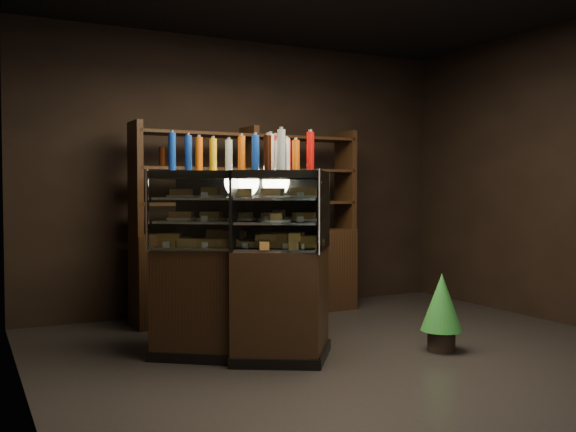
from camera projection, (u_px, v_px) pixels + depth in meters
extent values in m
plane|color=black|center=(372.00, 360.00, 5.03)|extent=(5.00, 5.00, 0.00)
cube|color=black|center=(246.00, 176.00, 7.20)|extent=(5.00, 0.02, 3.00)
cube|color=black|center=(26.00, 163.00, 3.84)|extent=(0.02, 5.00, 3.00)
cube|color=black|center=(280.00, 297.00, 5.42)|extent=(1.25, 1.49, 0.87)
cube|color=black|center=(280.00, 343.00, 5.44)|extent=(1.28, 1.53, 0.08)
cube|color=black|center=(280.00, 176.00, 5.38)|extent=(1.25, 1.49, 0.06)
cube|color=silver|center=(280.00, 244.00, 5.41)|extent=(1.17, 1.41, 0.02)
cube|color=silver|center=(280.00, 220.00, 5.40)|extent=(1.17, 1.41, 0.02)
cube|color=silver|center=(280.00, 198.00, 5.39)|extent=(1.17, 1.41, 0.02)
cube|color=white|center=(321.00, 209.00, 5.37)|extent=(0.68, 1.16, 0.62)
cylinder|color=silver|center=(320.00, 207.00, 6.04)|extent=(0.03, 0.03, 0.64)
cylinder|color=silver|center=(319.00, 212.00, 4.71)|extent=(0.03, 0.03, 0.64)
cube|color=black|center=(242.00, 302.00, 5.18)|extent=(1.47, 1.33, 0.87)
cube|color=black|center=(242.00, 350.00, 5.20)|extent=(1.51, 1.37, 0.08)
cube|color=black|center=(242.00, 175.00, 5.14)|extent=(1.47, 1.33, 0.06)
cube|color=silver|center=(242.00, 247.00, 5.16)|extent=(1.39, 1.26, 0.02)
cube|color=silver|center=(242.00, 221.00, 5.16)|extent=(1.39, 1.26, 0.02)
cube|color=silver|center=(242.00, 198.00, 5.15)|extent=(1.39, 1.26, 0.02)
cube|color=white|center=(231.00, 211.00, 4.81)|extent=(1.07, 0.81, 0.62)
cylinder|color=silver|center=(319.00, 212.00, 4.71)|extent=(0.03, 0.03, 0.64)
cylinder|color=silver|center=(147.00, 211.00, 4.94)|extent=(0.03, 0.03, 0.64)
cube|color=#B98F42|center=(279.00, 245.00, 4.84)|extent=(0.17, 0.20, 0.06)
cube|color=#B98F42|center=(281.00, 244.00, 5.00)|extent=(0.17, 0.20, 0.06)
cube|color=#B98F42|center=(282.00, 242.00, 5.16)|extent=(0.17, 0.20, 0.06)
cube|color=#B98F42|center=(283.00, 240.00, 5.32)|extent=(0.17, 0.20, 0.06)
cube|color=#B98F42|center=(284.00, 239.00, 5.48)|extent=(0.17, 0.20, 0.06)
cube|color=#B98F42|center=(286.00, 238.00, 5.64)|extent=(0.17, 0.20, 0.06)
cube|color=#B98F42|center=(287.00, 236.00, 5.80)|extent=(0.17, 0.20, 0.06)
cube|color=#B98F42|center=(288.00, 235.00, 5.96)|extent=(0.17, 0.20, 0.06)
cylinder|color=white|center=(275.00, 221.00, 4.89)|extent=(0.24, 0.24, 0.02)
cube|color=#B98F42|center=(275.00, 216.00, 4.89)|extent=(0.16, 0.19, 0.05)
cylinder|color=white|center=(278.00, 219.00, 5.14)|extent=(0.24, 0.24, 0.02)
cube|color=#B98F42|center=(278.00, 215.00, 5.14)|extent=(0.16, 0.19, 0.05)
cylinder|color=white|center=(280.00, 218.00, 5.40)|extent=(0.24, 0.24, 0.02)
cube|color=#B98F42|center=(280.00, 214.00, 5.39)|extent=(0.16, 0.19, 0.05)
cylinder|color=white|center=(282.00, 217.00, 5.65)|extent=(0.24, 0.24, 0.02)
cube|color=#B98F42|center=(282.00, 213.00, 5.65)|extent=(0.16, 0.19, 0.05)
cylinder|color=white|center=(284.00, 215.00, 5.90)|extent=(0.24, 0.24, 0.02)
cube|color=#B98F42|center=(284.00, 212.00, 5.90)|extent=(0.16, 0.19, 0.05)
cylinder|color=white|center=(275.00, 197.00, 4.88)|extent=(0.24, 0.24, 0.02)
cube|color=#B98F42|center=(275.00, 192.00, 4.88)|extent=(0.16, 0.19, 0.05)
cylinder|color=white|center=(278.00, 196.00, 5.14)|extent=(0.24, 0.24, 0.02)
cube|color=#B98F42|center=(278.00, 192.00, 5.13)|extent=(0.16, 0.19, 0.05)
cylinder|color=white|center=(280.00, 196.00, 5.39)|extent=(0.24, 0.24, 0.02)
cube|color=#B98F42|center=(280.00, 192.00, 5.39)|extent=(0.16, 0.19, 0.05)
cylinder|color=white|center=(282.00, 196.00, 5.64)|extent=(0.24, 0.24, 0.02)
cube|color=#B98F42|center=(282.00, 192.00, 5.64)|extent=(0.16, 0.19, 0.05)
cylinder|color=white|center=(284.00, 195.00, 5.89)|extent=(0.24, 0.24, 0.02)
cube|color=#B98F42|center=(284.00, 192.00, 5.89)|extent=(0.16, 0.19, 0.05)
cube|color=#B98F42|center=(174.00, 241.00, 5.23)|extent=(0.20, 0.18, 0.06)
cube|color=#B98F42|center=(193.00, 242.00, 5.20)|extent=(0.20, 0.18, 0.06)
cube|color=#B98F42|center=(212.00, 242.00, 5.17)|extent=(0.20, 0.18, 0.06)
cube|color=#B98F42|center=(231.00, 242.00, 5.14)|extent=(0.20, 0.18, 0.06)
cube|color=#B98F42|center=(251.00, 242.00, 5.12)|extent=(0.20, 0.18, 0.06)
cube|color=#B98F42|center=(270.00, 243.00, 5.09)|extent=(0.20, 0.18, 0.06)
cube|color=#B98F42|center=(290.00, 243.00, 5.06)|extent=(0.20, 0.18, 0.06)
cube|color=#B98F42|center=(310.00, 243.00, 5.03)|extent=(0.20, 0.18, 0.06)
cylinder|color=white|center=(182.00, 219.00, 5.24)|extent=(0.24, 0.24, 0.02)
cube|color=#B98F42|center=(182.00, 214.00, 5.24)|extent=(0.19, 0.17, 0.05)
cylinder|color=white|center=(211.00, 219.00, 5.20)|extent=(0.24, 0.24, 0.02)
cube|color=#B98F42|center=(211.00, 215.00, 5.20)|extent=(0.19, 0.17, 0.05)
cylinder|color=white|center=(242.00, 219.00, 5.15)|extent=(0.24, 0.24, 0.02)
cube|color=#B98F42|center=(242.00, 215.00, 5.15)|extent=(0.19, 0.17, 0.05)
cylinder|color=white|center=(273.00, 219.00, 5.11)|extent=(0.24, 0.24, 0.02)
cube|color=#B98F42|center=(273.00, 215.00, 5.11)|extent=(0.19, 0.17, 0.05)
cylinder|color=white|center=(304.00, 220.00, 5.07)|extent=(0.24, 0.24, 0.02)
cube|color=#B98F42|center=(304.00, 215.00, 5.07)|extent=(0.19, 0.17, 0.05)
cylinder|color=white|center=(181.00, 196.00, 5.23)|extent=(0.24, 0.24, 0.02)
cube|color=#B98F42|center=(181.00, 192.00, 5.23)|extent=(0.19, 0.17, 0.05)
cylinder|color=white|center=(211.00, 196.00, 5.19)|extent=(0.24, 0.24, 0.02)
cube|color=#B98F42|center=(211.00, 192.00, 5.19)|extent=(0.19, 0.17, 0.05)
cylinder|color=white|center=(242.00, 196.00, 5.15)|extent=(0.24, 0.24, 0.02)
cube|color=#B98F42|center=(242.00, 192.00, 5.15)|extent=(0.19, 0.17, 0.05)
cylinder|color=white|center=(273.00, 196.00, 5.10)|extent=(0.24, 0.24, 0.02)
cube|color=#B98F42|center=(273.00, 192.00, 5.10)|extent=(0.19, 0.17, 0.05)
cylinder|color=white|center=(304.00, 196.00, 5.06)|extent=(0.24, 0.24, 0.02)
cube|color=#B98F42|center=(304.00, 192.00, 5.06)|extent=(0.19, 0.17, 0.05)
cylinder|color=#0F38B2|center=(275.00, 152.00, 4.82)|extent=(0.06, 0.06, 0.28)
cylinder|color=silver|center=(275.00, 132.00, 4.81)|extent=(0.03, 0.03, 0.02)
cylinder|color=#B20C0A|center=(276.00, 153.00, 4.93)|extent=(0.06, 0.06, 0.28)
cylinder|color=silver|center=(276.00, 133.00, 4.92)|extent=(0.03, 0.03, 0.02)
cylinder|color=#D8590A|center=(277.00, 153.00, 5.04)|extent=(0.06, 0.06, 0.28)
cylinder|color=silver|center=(277.00, 134.00, 5.03)|extent=(0.03, 0.03, 0.02)
cylinder|color=#147223|center=(278.00, 154.00, 5.15)|extent=(0.06, 0.06, 0.28)
cylinder|color=silver|center=(278.00, 135.00, 5.14)|extent=(0.03, 0.03, 0.02)
cylinder|color=yellow|center=(279.00, 155.00, 5.26)|extent=(0.06, 0.06, 0.28)
cylinder|color=silver|center=(279.00, 137.00, 5.26)|extent=(0.03, 0.03, 0.02)
cylinder|color=silver|center=(280.00, 156.00, 5.37)|extent=(0.06, 0.06, 0.28)
cylinder|color=silver|center=(280.00, 138.00, 5.37)|extent=(0.03, 0.03, 0.02)
cylinder|color=black|center=(281.00, 156.00, 5.49)|extent=(0.06, 0.06, 0.28)
cylinder|color=silver|center=(281.00, 139.00, 5.48)|extent=(0.03, 0.03, 0.02)
cylinder|color=#0F38B2|center=(282.00, 157.00, 5.60)|extent=(0.06, 0.06, 0.28)
cylinder|color=silver|center=(282.00, 140.00, 5.59)|extent=(0.03, 0.03, 0.02)
cylinder|color=#B20C0A|center=(282.00, 158.00, 5.71)|extent=(0.06, 0.06, 0.28)
cylinder|color=silver|center=(282.00, 141.00, 5.70)|extent=(0.03, 0.03, 0.02)
cylinder|color=#D8590A|center=(283.00, 158.00, 5.82)|extent=(0.06, 0.06, 0.28)
cylinder|color=silver|center=(283.00, 142.00, 5.82)|extent=(0.03, 0.03, 0.02)
cylinder|color=#147223|center=(284.00, 159.00, 5.93)|extent=(0.06, 0.06, 0.28)
cylinder|color=silver|center=(284.00, 143.00, 5.93)|extent=(0.03, 0.03, 0.02)
cylinder|color=#0F38B2|center=(175.00, 155.00, 5.23)|extent=(0.06, 0.06, 0.28)
cylinder|color=silver|center=(175.00, 136.00, 5.22)|extent=(0.03, 0.03, 0.02)
cylinder|color=#B20C0A|center=(188.00, 155.00, 5.21)|extent=(0.06, 0.06, 0.28)
cylinder|color=silver|center=(188.00, 136.00, 5.20)|extent=(0.03, 0.03, 0.02)
cylinder|color=#D8590A|center=(201.00, 154.00, 5.19)|extent=(0.06, 0.06, 0.28)
cylinder|color=silver|center=(201.00, 136.00, 5.18)|extent=(0.03, 0.03, 0.02)
cylinder|color=#147223|center=(215.00, 154.00, 5.17)|extent=(0.06, 0.06, 0.28)
cylinder|color=silver|center=(214.00, 136.00, 5.17)|extent=(0.03, 0.03, 0.02)
cylinder|color=yellow|center=(228.00, 154.00, 5.15)|extent=(0.06, 0.06, 0.28)
cylinder|color=silver|center=(228.00, 135.00, 5.15)|extent=(0.03, 0.03, 0.02)
cylinder|color=silver|center=(242.00, 154.00, 5.13)|extent=(0.06, 0.06, 0.28)
cylinder|color=silver|center=(241.00, 135.00, 5.13)|extent=(0.03, 0.03, 0.02)
cylinder|color=black|center=(255.00, 154.00, 5.11)|extent=(0.06, 0.06, 0.28)
cylinder|color=silver|center=(255.00, 135.00, 5.11)|extent=(0.03, 0.03, 0.02)
cylinder|color=#0F38B2|center=(269.00, 154.00, 5.09)|extent=(0.06, 0.06, 0.28)
cylinder|color=silver|center=(269.00, 135.00, 5.09)|extent=(0.03, 0.03, 0.02)
cylinder|color=#B20C0A|center=(283.00, 154.00, 5.08)|extent=(0.06, 0.06, 0.28)
cylinder|color=silver|center=(283.00, 135.00, 5.07)|extent=(0.03, 0.03, 0.02)
cylinder|color=#D8590A|center=(297.00, 153.00, 5.06)|extent=(0.06, 0.06, 0.28)
cylinder|color=silver|center=(297.00, 134.00, 5.05)|extent=(0.03, 0.03, 0.02)
cylinder|color=#147223|center=(311.00, 153.00, 5.04)|extent=(0.06, 0.06, 0.28)
cylinder|color=silver|center=(311.00, 134.00, 5.03)|extent=(0.03, 0.03, 0.02)
cylinder|color=black|center=(441.00, 341.00, 5.32)|extent=(0.23, 0.23, 0.17)
cone|color=#1C6320|center=(442.00, 302.00, 5.31)|extent=(0.34, 0.34, 0.48)
cone|color=#1C6320|center=(442.00, 283.00, 5.30)|extent=(0.27, 0.27, 0.33)
cube|color=black|center=(249.00, 274.00, 6.77)|extent=(2.47, 0.46, 0.90)
cube|color=black|center=(135.00, 178.00, 6.16)|extent=(0.07, 0.38, 1.10)
cube|color=black|center=(249.00, 179.00, 6.73)|extent=(0.07, 0.38, 1.10)
cube|color=black|center=(345.00, 180.00, 7.29)|extent=(0.07, 0.38, 1.10)
cube|color=black|center=(249.00, 203.00, 6.74)|extent=(2.42, 0.42, 0.03)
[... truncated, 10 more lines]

